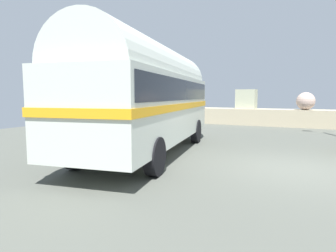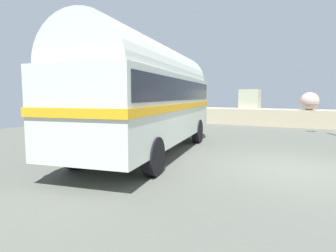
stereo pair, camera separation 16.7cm
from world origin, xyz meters
TOP-DOWN VIEW (x-y plane):
  - ground at (0.00, 0.00)m, footprint 32.00×26.00m
  - breakwater at (-0.30, 11.80)m, footprint 31.36×2.08m
  - vintage_coach at (-4.52, 0.20)m, footprint 3.86×8.87m

SIDE VIEW (x-z plane):
  - ground at x=0.00m, z-range 0.00..0.02m
  - breakwater at x=-0.30m, z-range -0.51..1.92m
  - vintage_coach at x=-4.52m, z-range 0.20..3.90m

